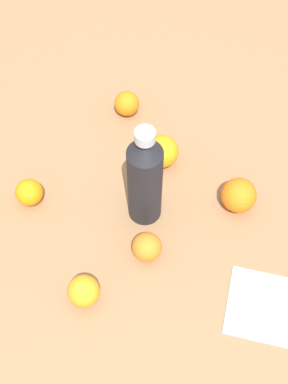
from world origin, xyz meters
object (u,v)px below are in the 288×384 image
object	(u,v)px
orange_1	(84,291)
folded_napkin	(262,306)
water_bottle	(144,178)
orange_0	(162,151)
orange_4	(29,192)
orange_5	(127,104)
orange_2	(147,247)
orange_3	(239,195)

from	to	relation	value
orange_1	folded_napkin	bearing A→B (deg)	129.01
water_bottle	orange_0	distance (m)	0.18
orange_4	orange_5	bearing A→B (deg)	-176.86
orange_2	water_bottle	bearing A→B (deg)	-134.55
orange_1	folded_napkin	size ratio (longest dim) A/B	0.45
water_bottle	folded_napkin	bearing A→B (deg)	-171.80
orange_0	orange_3	size ratio (longest dim) A/B	0.99
orange_1	orange_0	bearing A→B (deg)	-163.22
orange_3	orange_5	world-z (taller)	orange_3
orange_0	folded_napkin	distance (m)	0.42
orange_5	orange_3	bearing A→B (deg)	84.54
folded_napkin	orange_2	bearing A→B (deg)	-74.84
orange_3	folded_napkin	world-z (taller)	orange_3
orange_0	orange_4	size ratio (longest dim) A/B	1.26
orange_3	orange_4	xyz separation A→B (m)	(0.31, -0.36, -0.01)
orange_0	orange_2	bearing A→B (deg)	33.73
orange_1	orange_2	bearing A→B (deg)	170.01
orange_4	orange_2	bearing A→B (deg)	104.82
water_bottle	orange_2	xyz separation A→B (m)	(0.08, 0.08, -0.10)
orange_3	folded_napkin	xyz separation A→B (m)	(0.16, 0.19, -0.04)
orange_0	orange_4	xyz separation A→B (m)	(0.29, -0.15, -0.01)
water_bottle	orange_4	xyz separation A→B (m)	(0.16, -0.22, -0.10)
orange_3	orange_5	bearing A→B (deg)	-95.46
orange_0	orange_1	distance (m)	0.39
water_bottle	orange_3	size ratio (longest dim) A/B	3.57
orange_3	orange_5	distance (m)	0.39
orange_0	orange_5	xyz separation A→B (m)	(-0.06, -0.17, -0.01)
orange_1	orange_3	size ratio (longest dim) A/B	0.84
orange_0	folded_napkin	size ratio (longest dim) A/B	0.53
orange_2	orange_0	bearing A→B (deg)	-146.27
orange_1	orange_5	bearing A→B (deg)	-146.64
water_bottle	folded_napkin	size ratio (longest dim) A/B	1.91
water_bottle	orange_0	bearing A→B (deg)	-55.50
orange_2	folded_napkin	bearing A→B (deg)	105.16
orange_0	folded_napkin	bearing A→B (deg)	70.46
orange_2	orange_5	world-z (taller)	same
water_bottle	orange_2	world-z (taller)	water_bottle
orange_0	folded_napkin	xyz separation A→B (m)	(0.14, 0.40, -0.04)
orange_1	orange_4	world-z (taller)	orange_1
water_bottle	folded_napkin	xyz separation A→B (m)	(0.01, 0.34, -0.13)
orange_5	orange_4	bearing A→B (deg)	3.14
orange_2	orange_3	size ratio (longest dim) A/B	0.80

